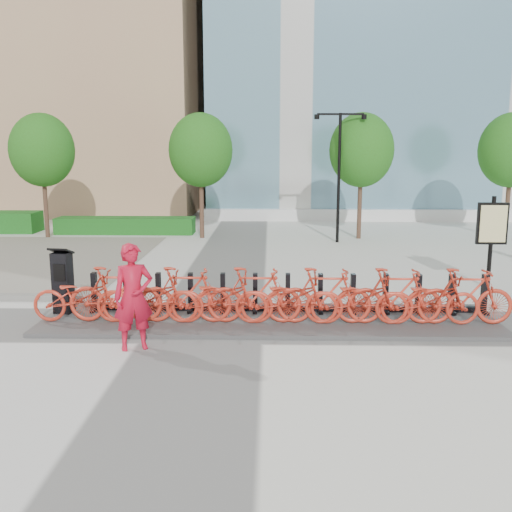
{
  "coord_description": "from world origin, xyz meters",
  "views": [
    {
      "loc": [
        1.31,
        -11.43,
        3.62
      ],
      "look_at": [
        1.0,
        1.5,
        1.2
      ],
      "focal_mm": 40.0,
      "sensor_mm": 36.0,
      "label": 1
    }
  ],
  "objects_px": {
    "kiosk": "(63,281)",
    "map_sign": "(492,227)",
    "bike_0": "(81,297)",
    "worker_red": "(133,297)"
  },
  "relations": [
    {
      "from": "bike_0",
      "to": "map_sign",
      "type": "distance_m",
      "value": 10.46
    },
    {
      "from": "kiosk",
      "to": "worker_red",
      "type": "bearing_deg",
      "value": -36.27
    },
    {
      "from": "worker_red",
      "to": "map_sign",
      "type": "bearing_deg",
      "value": 9.36
    },
    {
      "from": "kiosk",
      "to": "worker_red",
      "type": "distance_m",
      "value": 2.91
    },
    {
      "from": "bike_0",
      "to": "worker_red",
      "type": "bearing_deg",
      "value": -134.06
    },
    {
      "from": "bike_0",
      "to": "map_sign",
      "type": "relative_size",
      "value": 0.83
    },
    {
      "from": "kiosk",
      "to": "map_sign",
      "type": "distance_m",
      "value": 10.82
    },
    {
      "from": "map_sign",
      "to": "kiosk",
      "type": "bearing_deg",
      "value": -163.44
    },
    {
      "from": "bike_0",
      "to": "map_sign",
      "type": "xyz_separation_m",
      "value": [
        9.76,
        3.61,
        1.0
      ]
    },
    {
      "from": "kiosk",
      "to": "map_sign",
      "type": "bearing_deg",
      "value": 24.64
    }
  ]
}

